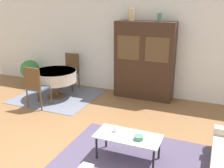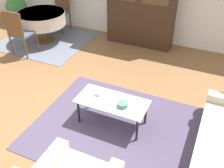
# 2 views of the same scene
# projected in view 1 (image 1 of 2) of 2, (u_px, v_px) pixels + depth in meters

# --- Properties ---
(ground_plane) EXTENTS (14.00, 14.00, 0.00)m
(ground_plane) POSITION_uv_depth(u_px,v_px,m) (68.00, 161.00, 4.33)
(ground_plane) COLOR brown
(wall_back) EXTENTS (10.00, 0.06, 2.70)m
(wall_back) POSITION_uv_depth(u_px,v_px,m) (137.00, 46.00, 7.10)
(wall_back) COLOR white
(wall_back) RESTS_ON ground_plane
(area_rug) EXTENTS (2.58, 2.07, 0.01)m
(area_rug) POSITION_uv_depth(u_px,v_px,m) (134.00, 164.00, 4.26)
(area_rug) COLOR #4C425B
(area_rug) RESTS_ON ground_plane
(dining_rug) EXTENTS (2.07, 1.94, 0.01)m
(dining_rug) POSITION_uv_depth(u_px,v_px,m) (58.00, 96.00, 7.20)
(dining_rug) COLOR slate
(dining_rug) RESTS_ON ground_plane
(coffee_table) EXTENTS (1.08, 0.51, 0.43)m
(coffee_table) POSITION_uv_depth(u_px,v_px,m) (128.00, 138.00, 4.27)
(coffee_table) COLOR black
(coffee_table) RESTS_ON area_rug
(display_cabinet) EXTENTS (1.55, 0.46, 2.03)m
(display_cabinet) POSITION_uv_depth(u_px,v_px,m) (144.00, 61.00, 6.84)
(display_cabinet) COLOR #382316
(display_cabinet) RESTS_ON ground_plane
(dining_table) EXTENTS (1.15, 1.15, 0.73)m
(dining_table) POSITION_uv_depth(u_px,v_px,m) (55.00, 76.00, 6.99)
(dining_table) COLOR brown
(dining_table) RESTS_ON dining_rug
(dining_chair_near) EXTENTS (0.44, 0.44, 1.03)m
(dining_chair_near) POSITION_uv_depth(u_px,v_px,m) (36.00, 85.00, 6.29)
(dining_chair_near) COLOR brown
(dining_chair_near) RESTS_ON dining_rug
(dining_chair_far) EXTENTS (0.44, 0.44, 1.03)m
(dining_chair_far) POSITION_uv_depth(u_px,v_px,m) (71.00, 69.00, 7.70)
(dining_chair_far) COLOR brown
(dining_chair_far) RESTS_ON dining_rug
(cup) EXTENTS (0.09, 0.09, 0.08)m
(cup) POSITION_uv_depth(u_px,v_px,m) (116.00, 129.00, 4.38)
(cup) COLOR white
(cup) RESTS_ON coffee_table
(bowl) EXTENTS (0.15, 0.15, 0.07)m
(bowl) POSITION_uv_depth(u_px,v_px,m) (139.00, 138.00, 4.13)
(bowl) COLOR #4C7A60
(bowl) RESTS_ON coffee_table
(vase_tall) EXTENTS (0.14, 0.14, 0.30)m
(vase_tall) POSITION_uv_depth(u_px,v_px,m) (131.00, 14.00, 6.62)
(vase_tall) COLOR tan
(vase_tall) RESTS_ON display_cabinet
(vase_short) EXTENTS (0.11, 0.11, 0.21)m
(vase_short) POSITION_uv_depth(u_px,v_px,m) (160.00, 17.00, 6.37)
(vase_short) COLOR #4C7A60
(vase_short) RESTS_ON display_cabinet
(potted_plant) EXTENTS (0.58, 0.58, 0.75)m
(potted_plant) POSITION_uv_depth(u_px,v_px,m) (30.00, 70.00, 8.17)
(potted_plant) COLOR #4C4C51
(potted_plant) RESTS_ON ground_plane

